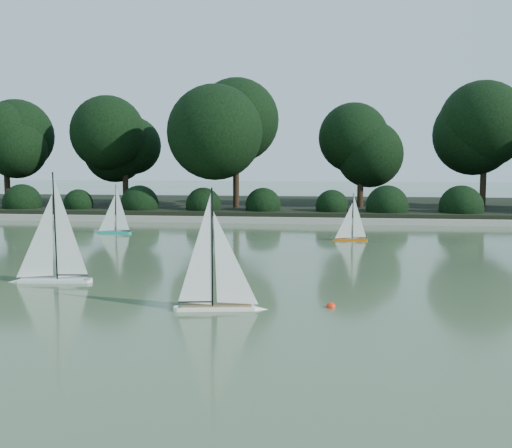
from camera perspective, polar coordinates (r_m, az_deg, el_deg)
The scene contains 10 objects.
ground at distance 9.84m, azimuth 6.00°, elevation -5.50°, with size 80.00×80.00×0.00m, color #3A4D2E.
pond_coping at distance 18.73m, azimuth 6.45°, elevation 0.29°, with size 40.00×0.35×0.18m, color gray.
far_bank at distance 22.71m, azimuth 6.54°, elevation 1.45°, with size 40.00×8.00×0.30m, color black.
tree_line at distance 21.11m, azimuth 9.96°, elevation 7.82°, with size 26.31×3.93×4.39m.
shrub_hedge at distance 19.60m, azimuth 6.48°, elevation 1.60°, with size 29.10×1.10×1.10m.
sailboat_white_a at distance 10.53m, azimuth -18.08°, elevation -3.41°, with size 1.35×0.35×1.83m.
sailboat_white_b at distance 8.26m, azimuth -2.93°, elevation -5.89°, with size 1.23×0.38×1.67m.
sailboat_orange at distance 15.12m, azimuth 8.22°, elevation -0.76°, with size 0.86×0.21×1.17m.
sailboat_teal at distance 16.75m, azimuth -12.70°, elevation -0.10°, with size 0.97×0.16×1.32m.
race_buoy at distance 8.49m, azimuth 6.68°, elevation -7.37°, with size 0.13×0.13×0.13m, color red.
Camera 1 is at (0.13, -9.64, 1.97)m, focal length 45.00 mm.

